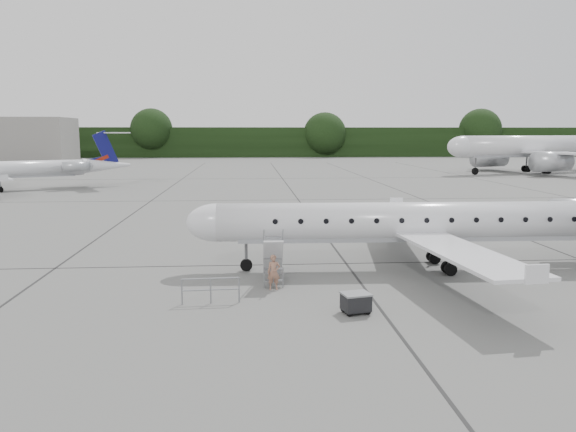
{
  "coord_description": "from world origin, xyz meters",
  "views": [
    {
      "loc": [
        -9.07,
        -23.78,
        6.58
      ],
      "look_at": [
        -7.04,
        4.91,
        2.3
      ],
      "focal_mm": 35.0,
      "sensor_mm": 36.0,
      "label": 1
    }
  ],
  "objects": [
    {
      "name": "bg_narrowbody",
      "position": [
        36.98,
        65.74,
        6.09
      ],
      "size": [
        39.54,
        33.17,
        12.18
      ],
      "primitive_type": null,
      "rotation": [
        0.0,
        0.0,
        0.29
      ],
      "color": "silver",
      "rests_on": "ground"
    },
    {
      "name": "airstair",
      "position": [
        -8.02,
        0.5,
        1.02
      ],
      "size": [
        0.89,
        2.19,
        2.05
      ],
      "primitive_type": null,
      "rotation": [
        0.0,
        0.0,
        -0.02
      ],
      "color": "silver",
      "rests_on": "ground"
    },
    {
      "name": "passenger",
      "position": [
        -8.05,
        -0.74,
        0.75
      ],
      "size": [
        0.56,
        0.37,
        1.49
      ],
      "primitive_type": "imported",
      "rotation": [
        0.0,
        0.0,
        0.03
      ],
      "color": "#946550",
      "rests_on": "ground"
    },
    {
      "name": "ground",
      "position": [
        0.0,
        0.0,
        0.0
      ],
      "size": [
        320.0,
        320.0,
        0.0
      ],
      "primitive_type": "plane",
      "color": "slate",
      "rests_on": "ground"
    },
    {
      "name": "baggage_cart",
      "position": [
        -5.18,
        -4.13,
        0.41
      ],
      "size": [
        1.11,
        0.97,
        0.83
      ],
      "primitive_type": null,
      "rotation": [
        0.0,
        0.0,
        0.23
      ],
      "color": "black",
      "rests_on": "ground"
    },
    {
      "name": "treeline",
      "position": [
        0.0,
        130.0,
        4.0
      ],
      "size": [
        260.0,
        4.0,
        8.0
      ],
      "primitive_type": "cube",
      "color": "black",
      "rests_on": "ground"
    },
    {
      "name": "main_regional_jet",
      "position": [
        -0.64,
        2.41,
        3.27
      ],
      "size": [
        25.84,
        18.84,
        6.54
      ],
      "primitive_type": null,
      "rotation": [
        0.0,
        0.0,
        -0.02
      ],
      "color": "silver",
      "rests_on": "ground"
    },
    {
      "name": "safety_railing",
      "position": [
        -10.58,
        -2.54,
        0.5
      ],
      "size": [
        2.2,
        0.2,
        1.0
      ],
      "primitive_type": null,
      "rotation": [
        0.0,
        0.0,
        0.05
      ],
      "color": "gray",
      "rests_on": "ground"
    }
  ]
}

